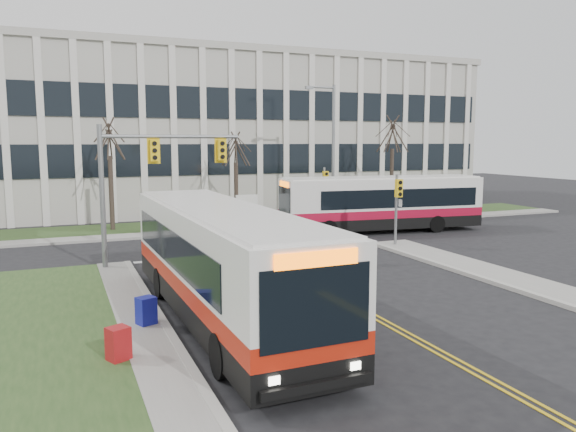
{
  "coord_description": "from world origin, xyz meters",
  "views": [
    {
      "loc": [
        -9.04,
        -17.6,
        5.49
      ],
      "look_at": [
        0.95,
        6.6,
        2.0
      ],
      "focal_mm": 35.0,
      "sensor_mm": 36.0,
      "label": 1
    }
  ],
  "objects_px": {
    "streetlight": "(331,146)",
    "bus_cross": "(382,205)",
    "newspaper_box_blue": "(146,313)",
    "newspaper_box_red": "(118,346)",
    "bus_main": "(222,266)",
    "directory_sign": "(247,207)"
  },
  "relations": [
    {
      "from": "bus_main",
      "to": "newspaper_box_red",
      "type": "bearing_deg",
      "value": -145.68
    },
    {
      "from": "bus_main",
      "to": "newspaper_box_blue",
      "type": "height_order",
      "value": "bus_main"
    },
    {
      "from": "directory_sign",
      "to": "newspaper_box_blue",
      "type": "xyz_separation_m",
      "value": [
        -9.3,
        -18.72,
        -0.7
      ]
    },
    {
      "from": "streetlight",
      "to": "bus_main",
      "type": "bearing_deg",
      "value": -125.59
    },
    {
      "from": "newspaper_box_blue",
      "to": "newspaper_box_red",
      "type": "relative_size",
      "value": 1.0
    },
    {
      "from": "bus_main",
      "to": "bus_cross",
      "type": "distance_m",
      "value": 18.85
    },
    {
      "from": "streetlight",
      "to": "bus_cross",
      "type": "bearing_deg",
      "value": -75.64
    },
    {
      "from": "bus_cross",
      "to": "newspaper_box_red",
      "type": "relative_size",
      "value": 12.99
    },
    {
      "from": "bus_main",
      "to": "newspaper_box_red",
      "type": "relative_size",
      "value": 13.61
    },
    {
      "from": "bus_main",
      "to": "newspaper_box_blue",
      "type": "relative_size",
      "value": 13.61
    },
    {
      "from": "newspaper_box_blue",
      "to": "newspaper_box_red",
      "type": "xyz_separation_m",
      "value": [
        -1.04,
        -2.48,
        0.0
      ]
    },
    {
      "from": "streetlight",
      "to": "newspaper_box_red",
      "type": "distance_m",
      "value": 25.88
    },
    {
      "from": "newspaper_box_red",
      "to": "newspaper_box_blue",
      "type": "bearing_deg",
      "value": 42.36
    },
    {
      "from": "streetlight",
      "to": "bus_main",
      "type": "relative_size",
      "value": 0.71
    },
    {
      "from": "directory_sign",
      "to": "bus_main",
      "type": "relative_size",
      "value": 0.15
    },
    {
      "from": "streetlight",
      "to": "newspaper_box_blue",
      "type": "relative_size",
      "value": 9.68
    },
    {
      "from": "streetlight",
      "to": "bus_main",
      "type": "height_order",
      "value": "streetlight"
    },
    {
      "from": "streetlight",
      "to": "bus_main",
      "type": "distance_m",
      "value": 21.83
    },
    {
      "from": "streetlight",
      "to": "newspaper_box_blue",
      "type": "bearing_deg",
      "value": -130.42
    },
    {
      "from": "newspaper_box_blue",
      "to": "newspaper_box_red",
      "type": "height_order",
      "value": "same"
    },
    {
      "from": "bus_cross",
      "to": "newspaper_box_red",
      "type": "height_order",
      "value": "bus_cross"
    },
    {
      "from": "directory_sign",
      "to": "bus_cross",
      "type": "height_order",
      "value": "bus_cross"
    }
  ]
}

